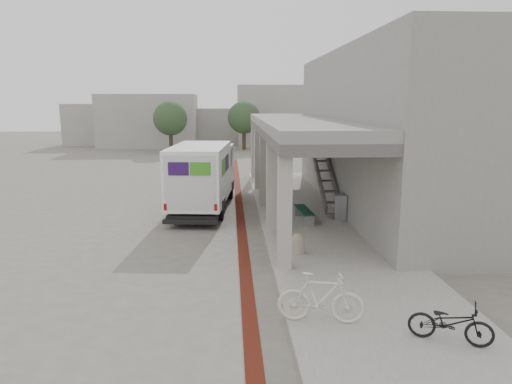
{
  "coord_description": "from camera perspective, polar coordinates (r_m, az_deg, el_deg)",
  "views": [
    {
      "loc": [
        0.61,
        -15.78,
        4.78
      ],
      "look_at": [
        1.51,
        0.17,
        1.6
      ],
      "focal_mm": 32.0,
      "sensor_mm": 36.0,
      "label": 1
    }
  ],
  "objects": [
    {
      "name": "bench",
      "position": [
        18.22,
        6.04,
        -2.56
      ],
      "size": [
        0.54,
        1.96,
        0.46
      ],
      "rotation": [
        0.0,
        0.0,
        0.06
      ],
      "color": "gray",
      "rests_on": "sidewalk"
    },
    {
      "name": "sidewalk",
      "position": [
        16.81,
        8.57,
        -5.17
      ],
      "size": [
        4.4,
        28.0,
        0.12
      ],
      "primitive_type": "cube",
      "color": "gray",
      "rests_on": "ground"
    },
    {
      "name": "fedex_truck",
      "position": [
        20.36,
        -6.63,
        2.14
      ],
      "size": [
        2.79,
        7.11,
        2.96
      ],
      "rotation": [
        0.0,
        0.0,
        -0.1
      ],
      "color": "black",
      "rests_on": "ground"
    },
    {
      "name": "bicycle_black",
      "position": [
        10.03,
        23.14,
        -14.76
      ],
      "size": [
        1.67,
        1.16,
        0.83
      ],
      "primitive_type": "imported",
      "rotation": [
        0.0,
        0.0,
        1.14
      ],
      "color": "black",
      "rests_on": "sidewalk"
    },
    {
      "name": "tree_right",
      "position": [
        45.78,
        8.7,
        9.14
      ],
      "size": [
        3.2,
        3.2,
        4.8
      ],
      "color": "#38281C",
      "rests_on": "ground"
    },
    {
      "name": "bollard_far",
      "position": [
        17.05,
        3.33,
        -3.6
      ],
      "size": [
        0.39,
        0.39,
        0.58
      ],
      "color": "tan",
      "rests_on": "sidewalk"
    },
    {
      "name": "transit_building",
      "position": [
        21.26,
        13.9,
        7.22
      ],
      "size": [
        7.6,
        17.0,
        7.0
      ],
      "color": "gray",
      "rests_on": "ground"
    },
    {
      "name": "bicycle_cream",
      "position": [
        10.05,
        8.11,
        -12.95
      ],
      "size": [
        1.93,
        0.87,
        1.12
      ],
      "primitive_type": "imported",
      "rotation": [
        0.0,
        0.0,
        1.38
      ],
      "color": "beige",
      "rests_on": "sidewalk"
    },
    {
      "name": "bollard_near",
      "position": [
        14.38,
        5.24,
        -6.38
      ],
      "size": [
        0.42,
        0.42,
        0.63
      ],
      "color": "#9E9179",
      "rests_on": "sidewalk"
    },
    {
      "name": "utility_cabinet",
      "position": [
        18.58,
        10.52,
        -1.83
      ],
      "size": [
        0.58,
        0.7,
        1.03
      ],
      "primitive_type": "cube",
      "rotation": [
        0.0,
        0.0,
        -0.2
      ],
      "color": "slate",
      "rests_on": "sidewalk"
    },
    {
      "name": "tree_mid",
      "position": [
        45.83,
        -1.53,
        9.27
      ],
      "size": [
        3.2,
        3.2,
        4.8
      ],
      "color": "#38281C",
      "rests_on": "ground"
    },
    {
      "name": "tree_left",
      "position": [
        44.16,
        -10.67,
        9.01
      ],
      "size": [
        3.2,
        3.2,
        4.8
      ],
      "color": "#38281C",
      "rests_on": "ground"
    },
    {
      "name": "bike_lane_stripe",
      "position": [
        18.41,
        -1.92,
        -3.78
      ],
      "size": [
        0.35,
        40.0,
        0.01
      ],
      "primitive_type": "cube",
      "color": "#561C11",
      "rests_on": "ground"
    },
    {
      "name": "distant_backdrop",
      "position": [
        51.82,
        -7.15,
        8.89
      ],
      "size": [
        28.0,
        10.0,
        6.5
      ],
      "color": "#989590",
      "rests_on": "ground"
    },
    {
      "name": "ground",
      "position": [
        16.5,
        -5.24,
        -5.63
      ],
      "size": [
        120.0,
        120.0,
        0.0
      ],
      "primitive_type": "plane",
      "color": "#646056",
      "rests_on": "ground"
    }
  ]
}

